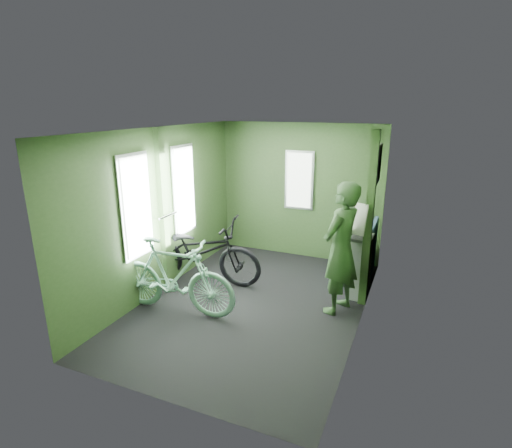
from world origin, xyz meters
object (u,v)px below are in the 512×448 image
Objects in this scene: bicycle_mint at (176,312)px; passenger at (341,248)px; bicycle_black at (201,281)px; bench_seat at (358,261)px; waste_box at (360,266)px.

passenger is at bearing -69.09° from bicycle_mint.
bench_seat is (2.16, 1.11, 0.26)m from bicycle_black.
bicycle_black is 0.95m from bicycle_mint.
waste_box is at bearing 179.66° from passenger.
bicycle_black is 2.36m from waste_box.
bicycle_mint is 2.27m from passenger.
bicycle_mint is (0.18, -0.93, 0.00)m from bicycle_black.
bicycle_black is 1.12× the size of passenger.
bicycle_black is 1.15× the size of bicycle_mint.
bench_seat is (1.98, 2.04, 0.26)m from bicycle_mint.
passenger is at bearing -93.69° from bench_seat.
bicycle_mint is at bearing -146.38° from waste_box.
passenger is 1.93× the size of waste_box.
bicycle_black is 2.26m from passenger.
bicycle_mint is 2.56m from waste_box.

